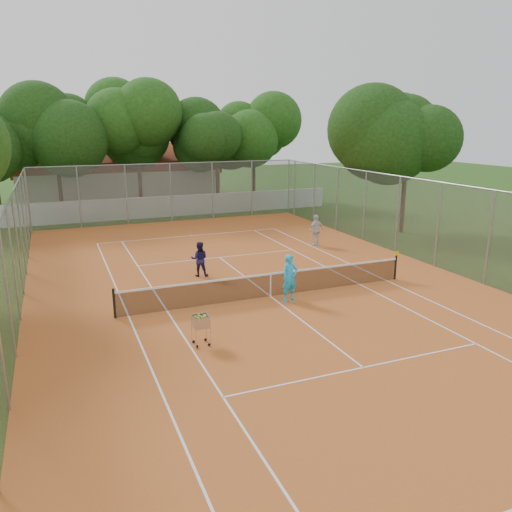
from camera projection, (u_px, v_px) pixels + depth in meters
name	position (u px, v px, depth m)	size (l,w,h in m)	color
ground	(270.00, 297.00, 19.61)	(120.00, 120.00, 0.00)	#1D3D10
court_pad	(270.00, 297.00, 19.61)	(18.00, 34.00, 0.02)	#BE5F25
court_lines	(270.00, 296.00, 19.60)	(10.98, 23.78, 0.01)	white
tennis_net	(271.00, 285.00, 19.48)	(11.88, 0.10, 0.98)	black
perimeter_fence	(271.00, 248.00, 19.10)	(18.00, 34.00, 4.00)	slate
boundary_wall	(165.00, 206.00, 36.41)	(26.00, 0.30, 1.50)	silver
clubhouse	(118.00, 175.00, 44.26)	(16.40, 9.00, 4.40)	beige
tropical_trees	(154.00, 145.00, 38.01)	(29.00, 19.00, 10.00)	black
player_near	(290.00, 278.00, 18.93)	(0.66, 0.44, 1.82)	#1CB2F0
player_far_left	(199.00, 259.00, 22.06)	(0.76, 0.59, 1.56)	#1C184A
player_far_right	(316.00, 230.00, 27.62)	(1.02, 0.42, 1.74)	silver
ball_hopper	(201.00, 329.00, 15.18)	(0.50, 0.50, 1.05)	#B4B5BB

